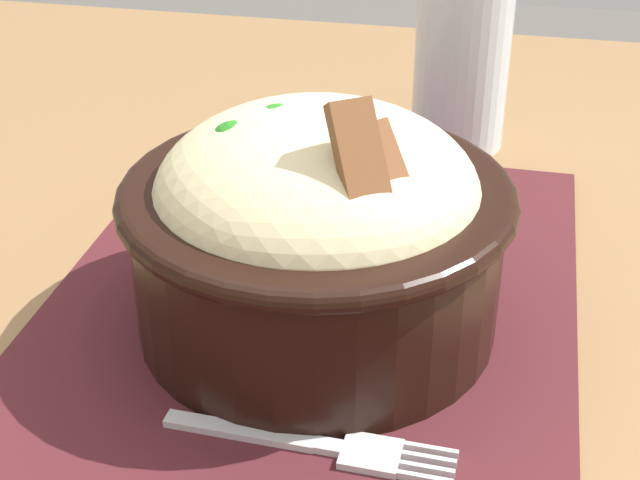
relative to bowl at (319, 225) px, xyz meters
name	(u,v)px	position (x,y,z in m)	size (l,w,h in m)	color
table	(312,436)	(0.01, 0.00, -0.13)	(1.03, 0.92, 0.71)	olive
placemat	(296,341)	(0.02, -0.01, -0.06)	(0.44, 0.28, 0.00)	#47191E
bowl	(319,225)	(0.00, 0.00, 0.00)	(0.22, 0.22, 0.14)	black
fork	(321,445)	(0.09, 0.02, -0.06)	(0.02, 0.13, 0.00)	silver
drinking_glass	(460,77)	(-0.25, 0.05, -0.01)	(0.07, 0.07, 0.12)	silver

